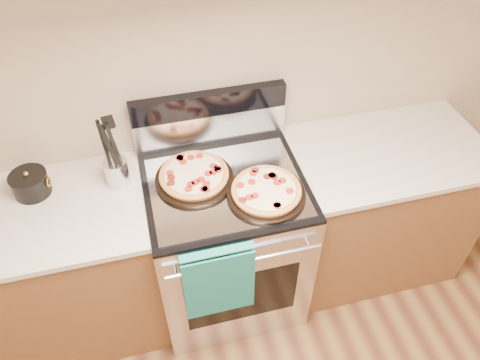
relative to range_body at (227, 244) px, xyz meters
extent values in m
plane|color=tan|center=(0.00, 0.35, 0.90)|extent=(4.00, 0.00, 4.00)
cube|color=#B7B7BC|center=(0.00, 0.00, 0.00)|extent=(0.76, 0.68, 0.90)
cube|color=black|center=(0.00, -0.34, 0.00)|extent=(0.56, 0.01, 0.40)
cube|color=black|center=(0.00, 0.00, 0.46)|extent=(0.76, 0.68, 0.02)
cube|color=silver|center=(0.00, 0.31, 0.56)|extent=(0.76, 0.06, 0.18)
cube|color=black|center=(0.00, 0.31, 0.71)|extent=(0.76, 0.06, 0.12)
cylinder|color=silver|center=(0.00, -0.38, 0.35)|extent=(0.70, 0.03, 0.03)
cube|color=gray|center=(0.00, -0.03, 0.47)|extent=(0.70, 0.55, 0.01)
cube|color=brown|center=(-0.88, 0.03, -0.01)|extent=(1.00, 0.62, 0.88)
cube|color=beige|center=(-0.88, 0.03, 0.45)|extent=(1.02, 0.64, 0.03)
cube|color=brown|center=(0.88, 0.03, -0.01)|extent=(1.00, 0.62, 0.88)
cube|color=beige|center=(0.88, 0.03, 0.45)|extent=(1.02, 0.64, 0.03)
cylinder|color=silver|center=(-0.48, 0.14, 0.53)|extent=(0.13, 0.13, 0.14)
cylinder|color=black|center=(-0.87, 0.17, 0.51)|extent=(0.20, 0.20, 0.10)
camera|label=1|loc=(-0.32, -1.52, 2.03)|focal=35.00mm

